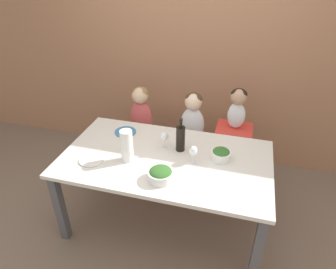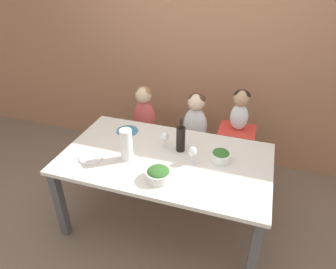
{
  "view_description": "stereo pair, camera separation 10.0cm",
  "coord_description": "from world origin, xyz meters",
  "views": [
    {
      "loc": [
        0.57,
        -1.99,
        2.23
      ],
      "look_at": [
        0.0,
        0.08,
        0.93
      ],
      "focal_mm": 32.0,
      "sensor_mm": 36.0,
      "label": 1
    },
    {
      "loc": [
        0.67,
        -1.96,
        2.23
      ],
      "look_at": [
        0.0,
        0.08,
        0.93
      ],
      "focal_mm": 32.0,
      "sensor_mm": 36.0,
      "label": 2
    }
  ],
  "objects": [
    {
      "name": "chair_far_left",
      "position": [
        -0.49,
        0.73,
        0.4
      ],
      "size": [
        0.43,
        0.37,
        0.48
      ],
      "color": "silver",
      "rests_on": "ground_plane"
    },
    {
      "name": "person_baby_right",
      "position": [
        0.52,
        0.73,
        0.97
      ],
      "size": [
        0.18,
        0.16,
        0.42
      ],
      "color": "silver",
      "rests_on": "chair_right_highchair"
    },
    {
      "name": "wine_glass_near",
      "position": [
        0.24,
        -0.01,
        0.86
      ],
      "size": [
        0.07,
        0.07,
        0.15
      ],
      "color": "white",
      "rests_on": "dining_table"
    },
    {
      "name": "wall_back",
      "position": [
        0.0,
        1.25,
        1.35
      ],
      "size": [
        10.0,
        0.06,
        2.7
      ],
      "color": "#9E6B4C",
      "rests_on": "ground_plane"
    },
    {
      "name": "chair_far_center",
      "position": [
        0.09,
        0.73,
        0.4
      ],
      "size": [
        0.43,
        0.37,
        0.48
      ],
      "color": "silver",
      "rests_on": "ground_plane"
    },
    {
      "name": "wine_bottle",
      "position": [
        0.09,
        0.14,
        0.87
      ],
      "size": [
        0.08,
        0.08,
        0.31
      ],
      "color": "black",
      "rests_on": "dining_table"
    },
    {
      "name": "person_child_left",
      "position": [
        -0.49,
        0.73,
        0.78
      ],
      "size": [
        0.25,
        0.18,
        0.56
      ],
      "color": "#C64C4C",
      "rests_on": "chair_far_left"
    },
    {
      "name": "ground_plane",
      "position": [
        0.0,
        0.0,
        0.0
      ],
      "size": [
        14.0,
        14.0,
        0.0
      ],
      "primitive_type": "plane",
      "color": "#705B4C"
    },
    {
      "name": "salad_bowl_large",
      "position": [
        0.04,
        -0.29,
        0.8
      ],
      "size": [
        0.2,
        0.2,
        0.1
      ],
      "color": "white",
      "rests_on": "dining_table"
    },
    {
      "name": "dining_table",
      "position": [
        0.0,
        0.0,
        0.66
      ],
      "size": [
        1.76,
        1.0,
        0.75
      ],
      "color": "silver",
      "rests_on": "ground_plane"
    },
    {
      "name": "wine_glass_far",
      "position": [
        -0.05,
        0.14,
        0.86
      ],
      "size": [
        0.07,
        0.07,
        0.15
      ],
      "color": "white",
      "rests_on": "dining_table"
    },
    {
      "name": "person_child_center",
      "position": [
        0.09,
        0.73,
        0.78
      ],
      "size": [
        0.25,
        0.18,
        0.56
      ],
      "color": "silver",
      "rests_on": "chair_far_center"
    },
    {
      "name": "paper_towel_roll",
      "position": [
        -0.29,
        -0.12,
        0.89
      ],
      "size": [
        0.1,
        0.1,
        0.28
      ],
      "color": "white",
      "rests_on": "dining_table"
    },
    {
      "name": "chair_right_highchair",
      "position": [
        0.52,
        0.73,
        0.55
      ],
      "size": [
        0.36,
        0.31,
        0.71
      ],
      "color": "silver",
      "rests_on": "ground_plane"
    },
    {
      "name": "salad_bowl_small",
      "position": [
        0.45,
        0.1,
        0.8
      ],
      "size": [
        0.17,
        0.17,
        0.1
      ],
      "color": "white",
      "rests_on": "dining_table"
    },
    {
      "name": "dinner_plate_front_left",
      "position": [
        -0.58,
        -0.21,
        0.75
      ],
      "size": [
        0.21,
        0.21,
        0.01
      ],
      "color": "silver",
      "rests_on": "dining_table"
    },
    {
      "name": "dinner_plate_back_left",
      "position": [
        -0.49,
        0.29,
        0.75
      ],
      "size": [
        0.21,
        0.21,
        0.01
      ],
      "color": "teal",
      "rests_on": "dining_table"
    }
  ]
}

